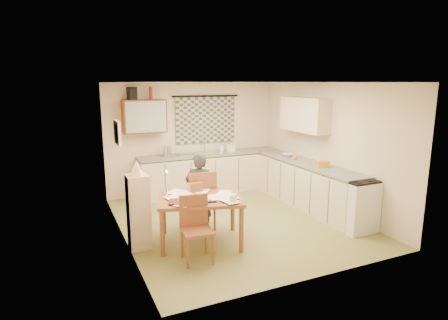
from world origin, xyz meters
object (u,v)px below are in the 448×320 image
dining_table (200,220)px  shelf_stand (139,212)px  stove (356,205)px  counter_back (210,173)px  counter_right (307,185)px  person (200,192)px  chair_far (201,210)px

dining_table → shelf_stand: shelf_stand is taller
stove → shelf_stand: shelf_stand is taller
counter_back → shelf_stand: 3.18m
counter_right → shelf_stand: shelf_stand is taller
person → shelf_stand: size_ratio=1.17×
chair_far → counter_right: bearing=-167.8°
counter_back → person: (-1.03, -2.02, 0.22)m
counter_back → stove: (1.40, -3.14, -0.00)m
person → shelf_stand: (-1.11, -0.33, -0.10)m
chair_far → shelf_stand: bearing=25.0°
dining_table → shelf_stand: 0.96m
counter_back → shelf_stand: (-2.14, -2.35, 0.12)m
counter_right → person: (-2.43, -0.26, 0.22)m
chair_far → person: bearing=59.7°
counter_right → shelf_stand: size_ratio=2.57×
stove → shelf_stand: (-3.54, 0.79, 0.13)m
shelf_stand → chair_far: bearing=18.0°
chair_far → stove: bearing=161.2°
person → shelf_stand: bearing=46.0°
stove → person: size_ratio=0.67×
counter_back → person: bearing=-117.0°
counter_back → counter_right: bearing=-51.4°
counter_back → stove: counter_back is taller
chair_far → shelf_stand: shelf_stand is taller
chair_far → shelf_stand: (-1.14, -0.37, 0.25)m
counter_right → shelf_stand: bearing=-170.6°
dining_table → person: 0.63m
dining_table → chair_far: (0.22, 0.56, -0.06)m
dining_table → person: (0.19, 0.52, 0.29)m
counter_back → stove: bearing=-65.9°
stove → dining_table: stove is taller
dining_table → person: bearing=87.0°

